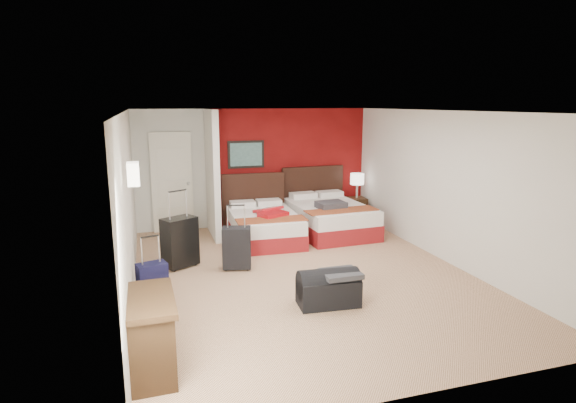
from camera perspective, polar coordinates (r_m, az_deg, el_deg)
name	(u,v)px	position (r m, az deg, el deg)	size (l,w,h in m)	color
ground	(303,274)	(7.45, 1.82, -8.76)	(6.50, 6.50, 0.00)	tan
room_walls	(199,185)	(8.18, -10.73, 2.02)	(5.02, 6.52, 2.50)	silver
red_accent_panel	(288,167)	(10.37, 0.05, 4.24)	(3.50, 0.04, 2.50)	maroon
partition_wall	(212,174)	(9.40, -9.10, 3.30)	(0.12, 1.20, 2.50)	silver
entry_door	(172,182)	(9.94, -13.82, 2.26)	(0.82, 0.06, 2.05)	silver
bed_left	(264,227)	(9.13, -2.86, -3.12)	(1.25, 1.78, 0.54)	silver
bed_right	(330,219)	(9.70, 5.05, -2.08)	(1.38, 1.97, 0.59)	white
red_suitcase_open	(271,212)	(8.98, -2.11, -1.31)	(0.51, 0.70, 0.09)	#B10F16
jacket_bundle	(331,205)	(9.31, 5.21, -0.40)	(0.53, 0.42, 0.13)	#3E3D43
nightstand	(356,210)	(10.68, 8.24, -0.99)	(0.39, 0.39, 0.55)	#322010
table_lamp	(357,186)	(10.57, 8.32, 1.89)	(0.30, 0.30, 0.54)	white
suitcase_black	(180,243)	(7.85, -12.92, -4.95)	(0.53, 0.33, 0.79)	black
suitcase_charcoal	(237,249)	(7.62, -6.20, -5.76)	(0.45, 0.28, 0.66)	black
suitcase_navy	(153,284)	(6.60, -16.02, -9.59)	(0.38, 0.23, 0.52)	black
duffel_bag	(328,290)	(6.35, 4.89, -10.63)	(0.79, 0.42, 0.40)	black
jacket_draped	(341,274)	(6.27, 6.38, -8.65)	(0.49, 0.41, 0.07)	#36373B
desk	(151,335)	(4.98, -16.19, -15.21)	(0.48, 0.95, 0.79)	#311E10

